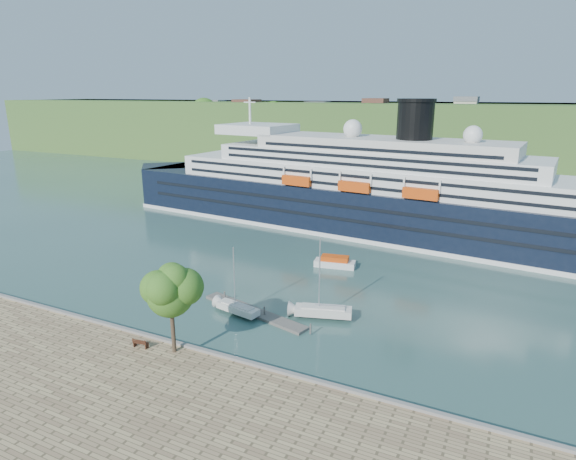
% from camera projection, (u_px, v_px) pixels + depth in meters
% --- Properties ---
extents(ground, '(400.00, 400.00, 0.00)m').
position_uv_depth(ground, '(201.00, 358.00, 52.04)').
color(ground, '#294947').
rests_on(ground, ground).
extents(far_hillside, '(400.00, 50.00, 24.00)m').
position_uv_depth(far_hillside, '(435.00, 137.00, 174.30)').
color(far_hillside, '#386026').
rests_on(far_hillside, ground).
extents(quay_coping, '(220.00, 0.50, 0.30)m').
position_uv_depth(quay_coping, '(199.00, 349.00, 51.55)').
color(quay_coping, slate).
rests_on(quay_coping, promenade).
extents(cruise_ship, '(119.87, 28.20, 26.67)m').
position_uv_depth(cruise_ship, '(351.00, 165.00, 97.84)').
color(cruise_ship, black).
rests_on(cruise_ship, ground).
extents(park_bench, '(1.87, 0.96, 1.15)m').
position_uv_depth(park_bench, '(141.00, 342.00, 52.07)').
color(park_bench, '#401F12').
rests_on(park_bench, promenade).
extents(promenade_tree, '(6.54, 6.54, 10.84)m').
position_uv_depth(promenade_tree, '(171.00, 305.00, 49.91)').
color(promenade_tree, '#305A17').
rests_on(promenade_tree, promenade).
extents(floating_pontoon, '(16.64, 6.11, 0.37)m').
position_uv_depth(floating_pontoon, '(254.00, 312.00, 62.53)').
color(floating_pontoon, '#67635B').
rests_on(floating_pontoon, ground).
extents(sailboat_white_near, '(6.96, 3.10, 8.69)m').
position_uv_depth(sailboat_white_near, '(237.00, 284.00, 60.89)').
color(sailboat_white_near, silver).
rests_on(sailboat_white_near, ground).
extents(sailboat_white_far, '(8.20, 4.37, 10.20)m').
position_uv_depth(sailboat_white_far, '(324.00, 281.00, 59.60)').
color(sailboat_white_far, silver).
rests_on(sailboat_white_far, ground).
extents(tender_launch, '(7.02, 3.43, 1.86)m').
position_uv_depth(tender_launch, '(335.00, 261.00, 78.93)').
color(tender_launch, '#D5440C').
rests_on(tender_launch, ground).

